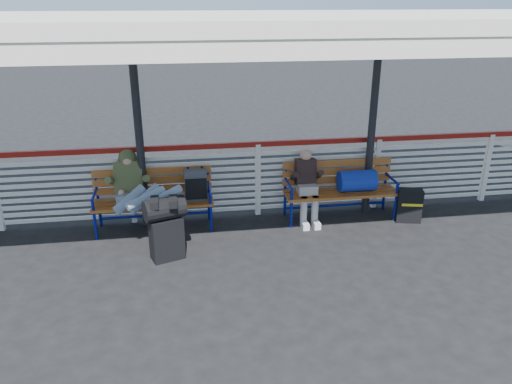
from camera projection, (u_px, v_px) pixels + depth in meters
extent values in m
plane|color=black|center=(280.00, 272.00, 6.53)|extent=(60.00, 60.00, 0.00)
cube|color=silver|center=(258.00, 180.00, 8.06)|extent=(12.00, 0.04, 1.04)
cube|color=maroon|center=(258.00, 144.00, 7.84)|extent=(12.00, 0.06, 0.08)
cube|color=silver|center=(271.00, 21.00, 6.23)|extent=(12.60, 3.60, 0.16)
cube|color=silver|center=(304.00, 44.00, 4.67)|extent=(12.60, 0.06, 0.30)
cylinder|color=black|center=(139.00, 132.00, 7.33)|extent=(0.12, 0.12, 3.00)
cylinder|color=black|center=(372.00, 124.00, 7.84)|extent=(0.12, 0.12, 3.00)
cube|color=black|center=(167.00, 239.00, 6.77)|extent=(0.49, 0.38, 0.59)
cylinder|color=black|center=(165.00, 209.00, 6.61)|extent=(0.61, 0.46, 0.30)
cube|color=#A2631F|center=(153.00, 203.00, 7.55)|extent=(1.80, 0.50, 0.04)
cube|color=#A2631F|center=(153.00, 180.00, 7.69)|extent=(1.80, 0.10, 0.40)
cylinder|color=#0D1991|center=(95.00, 225.00, 7.33)|extent=(0.04, 0.04, 0.45)
cylinder|color=#0D1991|center=(211.00, 218.00, 7.57)|extent=(0.04, 0.04, 0.45)
cylinder|color=#0D1991|center=(98.00, 199.00, 7.68)|extent=(0.04, 0.04, 0.90)
cylinder|color=#0D1991|center=(208.00, 193.00, 7.92)|extent=(0.04, 0.04, 0.90)
cube|color=#45484C|center=(196.00, 185.00, 7.55)|extent=(0.34, 0.21, 0.47)
cube|color=#A2631F|center=(341.00, 193.00, 7.94)|extent=(1.80, 0.50, 0.04)
cube|color=#A2631F|center=(337.00, 171.00, 8.08)|extent=(1.80, 0.10, 0.40)
cylinder|color=#0D1991|center=(291.00, 214.00, 7.71)|extent=(0.04, 0.04, 0.45)
cylinder|color=#0D1991|center=(395.00, 207.00, 7.96)|extent=(0.04, 0.04, 0.45)
cylinder|color=#0D1991|center=(285.00, 190.00, 8.06)|extent=(0.04, 0.04, 0.90)
cylinder|color=#0D1991|center=(385.00, 184.00, 8.30)|extent=(0.04, 0.04, 0.90)
cylinder|color=#101C9B|center=(357.00, 181.00, 7.90)|extent=(0.58, 0.34, 0.34)
cube|color=#818EAE|center=(129.00, 199.00, 7.47)|extent=(0.36, 0.26, 0.18)
cube|color=#48502A|center=(129.00, 178.00, 7.56)|extent=(0.42, 0.38, 0.53)
sphere|color=#48502A|center=(128.00, 158.00, 7.55)|extent=(0.28, 0.28, 0.28)
sphere|color=tan|center=(127.00, 160.00, 7.52)|extent=(0.21, 0.21, 0.21)
cube|color=black|center=(154.00, 203.00, 6.49)|extent=(0.11, 0.27, 0.10)
cube|color=black|center=(173.00, 201.00, 6.53)|extent=(0.11, 0.27, 0.10)
cube|color=#B4ACA3|center=(307.00, 189.00, 7.86)|extent=(0.30, 0.24, 0.16)
cube|color=black|center=(305.00, 171.00, 7.89)|extent=(0.32, 0.23, 0.42)
sphere|color=tan|center=(306.00, 155.00, 7.81)|extent=(0.19, 0.19, 0.19)
cylinder|color=#B4ACA3|center=(304.00, 211.00, 7.78)|extent=(0.11, 0.11, 0.46)
cylinder|color=#B4ACA3|center=(315.00, 210.00, 7.81)|extent=(0.11, 0.11, 0.46)
cube|color=silver|center=(305.00, 225.00, 7.76)|extent=(0.10, 0.24, 0.10)
cube|color=silver|center=(316.00, 224.00, 7.79)|extent=(0.10, 0.24, 0.10)
cube|color=black|center=(409.00, 205.00, 7.92)|extent=(0.43, 0.30, 0.54)
cube|color=yellow|center=(412.00, 205.00, 7.79)|extent=(0.32, 0.09, 0.04)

